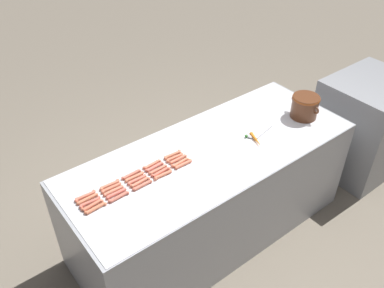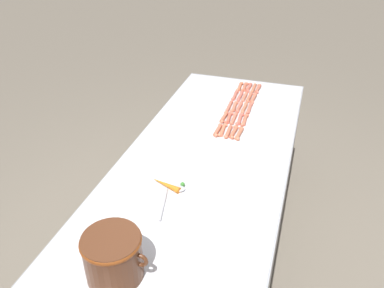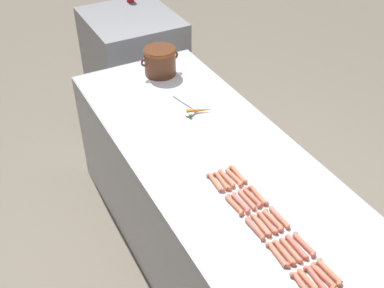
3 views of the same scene
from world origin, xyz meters
TOP-DOWN VIEW (x-y plane):
  - ground_plane at (0.00, 0.00)m, footprint 20.00×20.00m
  - griddle_counter at (0.00, 0.00)m, footprint 0.91×2.29m
  - back_cabinet at (0.24, 1.76)m, footprint 0.72×0.81m
  - hot_dog_0 at (-0.13, -0.96)m, footprint 0.03×0.15m
  - hot_dog_1 at (-0.12, -0.79)m, footprint 0.03×0.15m
  - hot_dog_2 at (-0.13, -0.62)m, footprint 0.03×0.15m
  - hot_dog_3 at (-0.13, -0.45)m, footprint 0.03×0.15m
  - hot_dog_4 at (-0.13, -0.27)m, footprint 0.03×0.15m
  - hot_dog_5 at (-0.10, -0.96)m, footprint 0.03×0.15m
  - hot_dog_6 at (-0.09, -0.79)m, footprint 0.03×0.15m
  - hot_dog_7 at (-0.09, -0.61)m, footprint 0.03×0.15m
  - hot_dog_8 at (-0.09, -0.45)m, footprint 0.03×0.15m
  - hot_dog_9 at (-0.09, -0.27)m, footprint 0.03×0.15m
  - hot_dog_10 at (-0.06, -0.96)m, footprint 0.03×0.15m
  - hot_dog_11 at (-0.06, -0.79)m, footprint 0.03×0.15m
  - hot_dog_12 at (-0.06, -0.61)m, footprint 0.03×0.15m
  - hot_dog_13 at (-0.06, -0.45)m, footprint 0.03×0.15m
  - hot_dog_14 at (-0.06, -0.27)m, footprint 0.03×0.15m
  - hot_dog_15 at (-0.03, -0.96)m, footprint 0.03×0.15m
  - hot_dog_16 at (-0.03, -0.79)m, footprint 0.03×0.15m
  - hot_dog_17 at (-0.02, -0.61)m, footprint 0.03×0.15m
  - hot_dog_18 at (-0.02, -0.44)m, footprint 0.03×0.15m
  - hot_dog_19 at (-0.02, -0.28)m, footprint 0.03×0.15m
  - hot_dog_20 at (0.01, -0.96)m, footprint 0.03×0.15m
  - hot_dog_21 at (0.01, -0.79)m, footprint 0.03×0.15m
  - hot_dog_22 at (0.01, -0.62)m, footprint 0.03×0.15m
  - hot_dog_23 at (0.01, -0.45)m, footprint 0.03×0.15m
  - hot_dog_24 at (0.01, -0.27)m, footprint 0.03×0.15m
  - bean_pot at (0.11, 0.89)m, footprint 0.28×0.23m
  - serving_spoon at (0.06, 0.39)m, footprint 0.10×0.27m
  - carrot at (0.11, 0.34)m, footprint 0.18×0.08m

SIDE VIEW (x-z plane):
  - ground_plane at x=0.00m, z-range 0.00..0.00m
  - griddle_counter at x=0.00m, z-range 0.00..0.87m
  - back_cabinet at x=0.24m, z-range 0.00..0.95m
  - serving_spoon at x=0.06m, z-range 0.87..0.89m
  - hot_dog_0 at x=-0.13m, z-range 0.87..0.90m
  - hot_dog_1 at x=-0.12m, z-range 0.87..0.90m
  - hot_dog_2 at x=-0.13m, z-range 0.87..0.90m
  - hot_dog_3 at x=-0.13m, z-range 0.87..0.90m
  - hot_dog_4 at x=-0.13m, z-range 0.87..0.90m
  - hot_dog_5 at x=-0.10m, z-range 0.87..0.90m
  - hot_dog_6 at x=-0.09m, z-range 0.87..0.90m
  - hot_dog_7 at x=-0.09m, z-range 0.87..0.90m
  - hot_dog_8 at x=-0.09m, z-range 0.87..0.90m
  - hot_dog_9 at x=-0.09m, z-range 0.87..0.90m
  - hot_dog_10 at x=-0.06m, z-range 0.87..0.90m
  - hot_dog_11 at x=-0.06m, z-range 0.87..0.90m
  - hot_dog_12 at x=-0.06m, z-range 0.87..0.90m
  - hot_dog_13 at x=-0.06m, z-range 0.87..0.90m
  - hot_dog_14 at x=-0.06m, z-range 0.87..0.90m
  - hot_dog_15 at x=-0.03m, z-range 0.87..0.90m
  - hot_dog_16 at x=-0.03m, z-range 0.87..0.90m
  - hot_dog_17 at x=-0.02m, z-range 0.87..0.90m
  - hot_dog_18 at x=-0.02m, z-range 0.87..0.90m
  - hot_dog_19 at x=-0.02m, z-range 0.87..0.90m
  - hot_dog_20 at x=0.01m, z-range 0.87..0.90m
  - hot_dog_21 at x=0.01m, z-range 0.87..0.90m
  - hot_dog_22 at x=0.01m, z-range 0.87..0.90m
  - hot_dog_23 at x=0.01m, z-range 0.87..0.90m
  - hot_dog_24 at x=0.01m, z-range 0.87..0.90m
  - carrot at x=0.11m, z-range 0.87..0.90m
  - bean_pot at x=0.11m, z-range 0.88..1.07m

